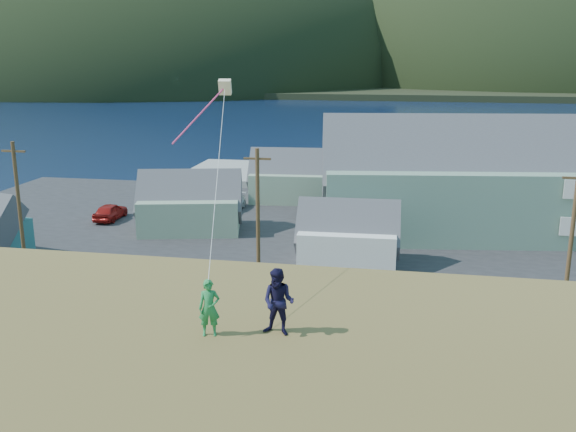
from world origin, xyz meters
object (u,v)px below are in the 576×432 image
object	(u,v)px
lodge	(531,181)
kite_flyer_green	(209,308)
wharf	(296,175)
kite_flyer_navy	(279,302)
shed_palegreen_far	(297,177)
shed_white	(348,236)
shed_palegreen_near	(190,204)

from	to	relation	value
lodge	kite_flyer_green	size ratio (longest dim) A/B	22.17
wharf	kite_flyer_navy	size ratio (longest dim) A/B	14.14
lodge	shed_palegreen_far	world-z (taller)	lodge
shed_white	kite_flyer_green	distance (m)	28.33
wharf	kite_flyer_green	bearing A→B (deg)	-82.44
shed_white	shed_palegreen_far	xyz separation A→B (m)	(-6.90, 19.37, 0.28)
wharf	shed_white	world-z (taller)	shed_white
lodge	kite_flyer_navy	distance (m)	40.23
lodge	shed_white	xyz separation A→B (m)	(-13.76, -10.53, -2.36)
wharf	shed_white	bearing A→B (deg)	-73.76
shed_palegreen_far	kite_flyer_navy	world-z (taller)	kite_flyer_navy
shed_palegreen_near	lodge	bearing A→B (deg)	-4.77
shed_white	shed_palegreen_far	distance (m)	20.56
shed_palegreen_near	kite_flyer_green	distance (m)	36.93
lodge	shed_palegreen_near	xyz separation A→B (m)	(-27.54, -3.95, -2.19)
shed_white	kite_flyer_green	size ratio (longest dim) A/B	4.66
shed_palegreen_near	kite_flyer_navy	distance (m)	37.24
shed_palegreen_far	kite_flyer_navy	size ratio (longest dim) A/B	5.42
wharf	lodge	world-z (taller)	lodge
shed_palegreen_far	shed_palegreen_near	bearing A→B (deg)	-122.45
shed_palegreen_far	kite_flyer_green	distance (m)	47.73
shed_palegreen_near	kite_flyer_green	bearing A→B (deg)	-82.85
lodge	shed_palegreen_far	distance (m)	22.57
wharf	shed_white	distance (m)	32.37
shed_white	shed_palegreen_far	size ratio (longest dim) A/B	0.73
lodge	shed_white	world-z (taller)	lodge
wharf	shed_white	size ratio (longest dim) A/B	3.57
shed_palegreen_far	kite_flyer_navy	distance (m)	47.60
wharf	shed_palegreen_far	bearing A→B (deg)	-79.59
wharf	lodge	xyz separation A→B (m)	(22.80, -20.51, 4.10)
kite_flyer_navy	kite_flyer_green	bearing A→B (deg)	-159.08
lodge	shed_palegreen_far	bearing A→B (deg)	148.84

